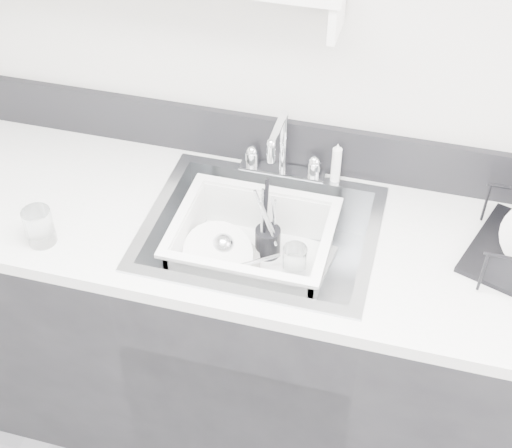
% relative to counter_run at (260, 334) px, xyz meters
% --- Properties ---
extents(room_shell, '(3.50, 3.00, 2.60)m').
position_rel_counter_run_xyz_m(room_shell, '(0.00, -0.80, 1.22)').
color(room_shell, silver).
rests_on(room_shell, ground).
extents(counter_run, '(3.20, 0.62, 0.92)m').
position_rel_counter_run_xyz_m(counter_run, '(0.00, 0.00, 0.00)').
color(counter_run, black).
rests_on(counter_run, ground).
extents(backsplash, '(3.20, 0.02, 0.16)m').
position_rel_counter_run_xyz_m(backsplash, '(0.00, 0.30, 0.54)').
color(backsplash, black).
rests_on(backsplash, counter_run).
extents(sink, '(0.64, 0.52, 0.20)m').
position_rel_counter_run_xyz_m(sink, '(0.00, 0.00, 0.37)').
color(sink, silver).
rests_on(sink, counter_run).
extents(faucet, '(0.26, 0.18, 0.23)m').
position_rel_counter_run_xyz_m(faucet, '(0.00, 0.25, 0.52)').
color(faucet, silver).
rests_on(faucet, counter_run).
extents(side_sprayer, '(0.03, 0.03, 0.14)m').
position_rel_counter_run_xyz_m(side_sprayer, '(0.16, 0.25, 0.53)').
color(side_sprayer, white).
rests_on(side_sprayer, counter_run).
extents(wash_tub, '(0.49, 0.42, 0.17)m').
position_rel_counter_run_xyz_m(wash_tub, '(-0.02, 0.00, 0.38)').
color(wash_tub, white).
rests_on(wash_tub, sink).
extents(plate_stack, '(0.25, 0.24, 0.10)m').
position_rel_counter_run_xyz_m(plate_stack, '(-0.11, -0.03, 0.33)').
color(plate_stack, white).
rests_on(plate_stack, wash_tub).
extents(utensil_cup, '(0.07, 0.07, 0.25)m').
position_rel_counter_run_xyz_m(utensil_cup, '(0.01, 0.06, 0.36)').
color(utensil_cup, black).
rests_on(utensil_cup, wash_tub).
extents(ladle, '(0.26, 0.25, 0.08)m').
position_rel_counter_run_xyz_m(ladle, '(-0.06, -0.04, 0.34)').
color(ladle, silver).
rests_on(ladle, wash_tub).
extents(tumbler_in_tub, '(0.08, 0.08, 0.10)m').
position_rel_counter_run_xyz_m(tumbler_in_tub, '(0.10, -0.00, 0.36)').
color(tumbler_in_tub, white).
rests_on(tumbler_in_tub, wash_tub).
extents(tumbler_counter, '(0.09, 0.09, 0.11)m').
position_rel_counter_run_xyz_m(tumbler_counter, '(-0.56, -0.20, 0.51)').
color(tumbler_counter, white).
rests_on(tumbler_counter, counter_run).
extents(bowl_small, '(0.11, 0.11, 0.03)m').
position_rel_counter_run_xyz_m(bowl_small, '(0.09, -0.09, 0.32)').
color(bowl_small, white).
rests_on(bowl_small, wash_tub).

